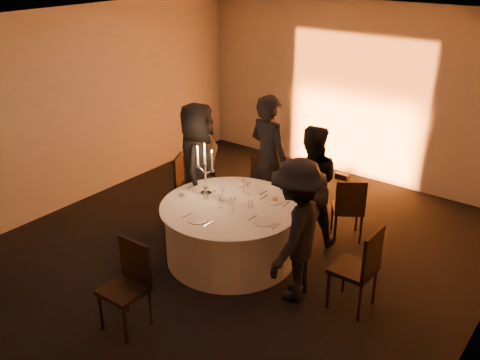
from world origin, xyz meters
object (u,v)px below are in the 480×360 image
Objects in this scene: guest_back_left at (268,158)px; coffee_cup at (182,194)px; chair_back_right at (349,206)px; candelabra at (205,177)px; chair_right at (361,265)px; banquet_table at (231,232)px; chair_back_left at (266,183)px; guest_back_right at (310,185)px; guest_right at (296,231)px; chair_left at (186,182)px; guest_left at (198,165)px; chair_front at (129,280)px.

coffee_cup is at bearing 86.93° from guest_back_left.
chair_back_right is 1.29× the size of candelabra.
chair_back_right is at bearing -148.50° from chair_right.
guest_back_left is at bearing 102.37° from banquet_table.
guest_back_right is (0.89, -0.28, 0.31)m from chair_back_left.
candelabra is (-0.46, 0.06, 0.64)m from banquet_table.
chair_back_left is 0.50× the size of guest_back_left.
guest_back_right is at bearing 42.95° from coffee_cup.
coffee_cup is (-2.48, -0.18, 0.22)m from chair_right.
guest_back_left is 0.90m from guest_back_right.
chair_left is at bearing -118.37° from guest_right.
guest_left reaches higher than guest_right.
guest_right reaches higher than candelabra.
chair_back_right is 0.95× the size of chair_front.
banquet_table is 0.98× the size of guest_left.
chair_back_left is 2.98m from chair_front.
chair_front is 2.99m from guest_back_left.
guest_left is (-1.97, -0.84, 0.39)m from chair_back_right.
guest_back_right is 1.40m from candelabra.
chair_front is 8.96× the size of coffee_cup.
coffee_cup is (-0.67, -0.17, 0.42)m from banquet_table.
banquet_table is 1.40m from guest_back_left.
chair_back_right is 2.27m from coffee_cup.
candelabra is (-0.15, -1.21, 0.49)m from chair_back_left.
banquet_table is 1.23m from guest_back_right.
guest_right is (2.42, -0.80, 0.34)m from chair_left.
chair_left is 1.05m from coffee_cup.
chair_back_left is 1.50m from coffee_cup.
banquet_table is 1.32m from chair_back_left.
chair_left is 8.45× the size of coffee_cup.
guest_right is (0.52, -1.18, 0.02)m from guest_back_right.
chair_front is 1.37× the size of candelabra.
chair_back_right reaches higher than chair_left.
chair_back_left is 1.31× the size of candelabra.
guest_back_left is at bearing 74.55° from coffee_cup.
chair_front is 0.57× the size of guest_right.
guest_right is 1.59m from candelabra.
chair_left is 2.63m from chair_front.
chair_back_right is 0.49× the size of guest_back_left.
guest_right is at bearing 58.80° from chair_back_right.
guest_left is 2.54× the size of candelabra.
chair_back_left is 1.01× the size of chair_back_right.
guest_right reaches higher than chair_right.
guest_left is 2.17m from guest_right.
coffee_cup is at bearing -165.80° from banquet_table.
coffee_cup is at bearing 88.85° from chair_back_left.
chair_back_left reaches higher than chair_left.
banquet_table is 1.83× the size of chair_front.
chair_back_right is 3.22m from chair_front.
coffee_cup is at bearing 177.20° from guest_left.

